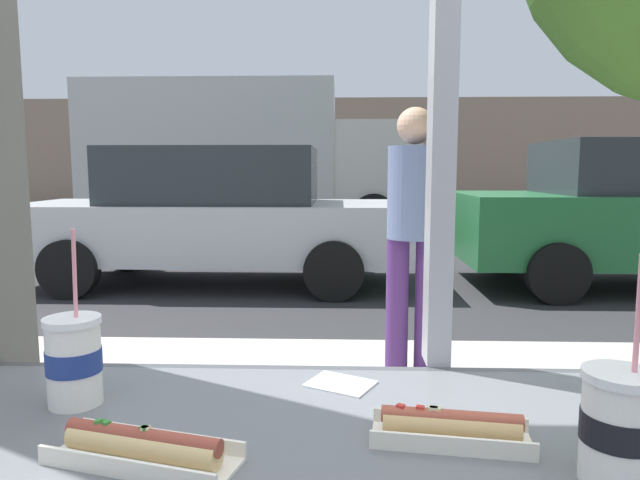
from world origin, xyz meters
TOP-DOWN VIEW (x-y plane):
  - ground_plane at (0.00, 8.00)m, footprint 60.00×60.00m
  - sidewalk_strip at (0.00, 1.60)m, footprint 16.00×2.80m
  - building_facade_far at (0.00, 21.52)m, footprint 28.00×1.20m
  - soda_cup_left at (-0.68, -0.17)m, footprint 0.10×0.10m
  - soda_cup_right at (0.16, -0.40)m, footprint 0.10×0.10m
  - hotdog_tray_near at (-0.04, -0.29)m, footprint 0.25×0.12m
  - hotdog_tray_far at (-0.49, -0.37)m, footprint 0.29×0.16m
  - napkin_wrapper at (-0.21, -0.07)m, footprint 0.15×0.13m
  - parked_car_silver at (-1.69, 5.62)m, footprint 4.57×1.89m
  - box_truck at (-2.28, 11.24)m, footprint 6.98×2.44m
  - pedestrian at (0.24, 2.35)m, footprint 0.32×0.32m

SIDE VIEW (x-z plane):
  - ground_plane at x=0.00m, z-range 0.00..0.00m
  - sidewalk_strip at x=0.00m, z-range 0.00..0.12m
  - parked_car_silver at x=-1.69m, z-range 0.02..1.65m
  - napkin_wrapper at x=-0.21m, z-range 0.97..0.97m
  - hotdog_tray_far at x=-0.49m, z-range 0.96..1.02m
  - hotdog_tray_near at x=-0.04m, z-range 0.96..1.02m
  - soda_cup_right at x=0.16m, z-range 0.89..1.20m
  - soda_cup_left at x=-0.68m, z-range 0.89..1.21m
  - pedestrian at x=0.24m, z-range 0.24..1.87m
  - box_truck at x=-2.28m, z-range 0.12..3.29m
  - building_facade_far at x=0.00m, z-range 0.00..4.07m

